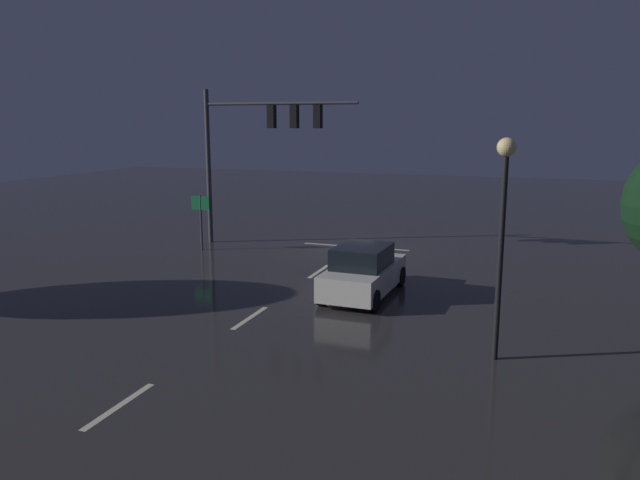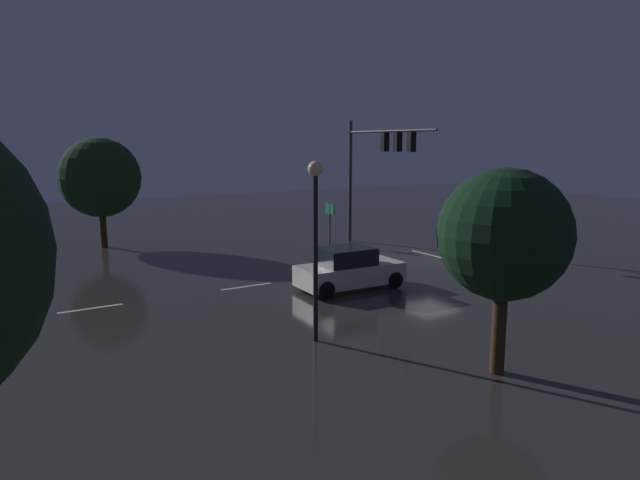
{
  "view_description": "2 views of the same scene",
  "coord_description": "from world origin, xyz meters",
  "px_view_note": "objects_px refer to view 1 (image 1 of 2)",
  "views": [
    {
      "loc": [
        -7.72,
        25.51,
        5.68
      ],
      "look_at": [
        -0.98,
        6.64,
        1.78
      ],
      "focal_mm": 34.43,
      "sensor_mm": 36.0,
      "label": 1
    },
    {
      "loc": [
        -20.7,
        19.03,
        5.81
      ],
      "look_at": [
        -0.87,
        6.99,
        1.8
      ],
      "focal_mm": 31.57,
      "sensor_mm": 36.0,
      "label": 2
    }
  ],
  "objects_px": {
    "traffic_signal_assembly": "(258,135)",
    "route_sign": "(201,211)",
    "street_lamp_left_kerb": "(503,208)",
    "car_approaching": "(363,272)"
  },
  "relations": [
    {
      "from": "car_approaching",
      "to": "route_sign",
      "type": "distance_m",
      "value": 9.97
    },
    {
      "from": "route_sign",
      "to": "traffic_signal_assembly",
      "type": "bearing_deg",
      "value": -139.17
    },
    {
      "from": "street_lamp_left_kerb",
      "to": "route_sign",
      "type": "xyz_separation_m",
      "value": [
        13.28,
        -8.87,
        -1.92
      ]
    },
    {
      "from": "car_approaching",
      "to": "route_sign",
      "type": "bearing_deg",
      "value": -27.78
    },
    {
      "from": "route_sign",
      "to": "street_lamp_left_kerb",
      "type": "bearing_deg",
      "value": 146.25
    },
    {
      "from": "traffic_signal_assembly",
      "to": "route_sign",
      "type": "xyz_separation_m",
      "value": [
        2.04,
        1.76,
        -3.29
      ]
    },
    {
      "from": "street_lamp_left_kerb",
      "to": "car_approaching",
      "type": "bearing_deg",
      "value": -43.35
    },
    {
      "from": "traffic_signal_assembly",
      "to": "route_sign",
      "type": "distance_m",
      "value": 4.25
    },
    {
      "from": "traffic_signal_assembly",
      "to": "car_approaching",
      "type": "xyz_separation_m",
      "value": [
        -6.74,
        6.39,
        -4.27
      ]
    },
    {
      "from": "car_approaching",
      "to": "route_sign",
      "type": "height_order",
      "value": "route_sign"
    }
  ]
}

